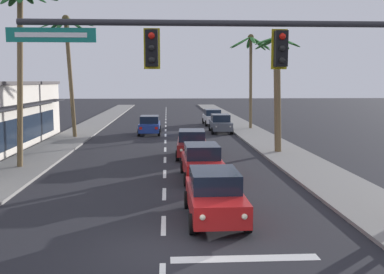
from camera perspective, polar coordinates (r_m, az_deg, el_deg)
ground_plane at (r=12.65m, az=-3.79°, el=-14.64°), size 220.00×220.00×0.00m
sidewalk_right at (r=32.98m, az=10.19°, el=-0.97°), size 3.20×110.00×0.14m
sidewalk_left at (r=33.05m, az=-17.15°, el=-1.16°), size 3.20×110.00×0.14m
lane_markings at (r=31.63m, az=-2.70°, el=-1.33°), size 4.28×87.14×0.01m
traffic_signal_mast at (r=11.85m, az=11.81°, el=8.11°), size 10.43×0.40×6.84m
sedan_lead_at_stop_bar at (r=15.19m, az=2.96°, el=-7.49°), size 1.98×4.46×1.68m
sedan_third_in_queue at (r=21.30m, az=1.30°, el=-3.20°), size 2.02×4.48×1.68m
sedan_fifth_in_queue at (r=27.48m, az=-0.03°, el=-0.83°), size 2.11×4.51×1.68m
sedan_oncoming_far at (r=39.34m, az=-5.52°, el=1.58°), size 1.97×4.46×1.68m
sedan_parked_nearest_kerb at (r=47.84m, az=2.68°, el=2.61°), size 2.03×4.48×1.68m
sedan_parked_mid_kerb at (r=40.70m, az=3.72°, el=1.79°), size 1.98×4.47×1.68m
palm_left_second at (r=25.19m, az=-21.36°, el=12.83°), size 3.79×3.62×9.74m
palm_left_third at (r=37.72m, az=-15.84°, el=10.96°), size 4.16×4.01×10.02m
palm_right_second at (r=29.01m, az=10.98°, el=7.79°), size 3.16×3.15×7.76m
palm_right_third at (r=43.48m, az=7.63°, el=10.32°), size 4.29×4.58×9.22m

